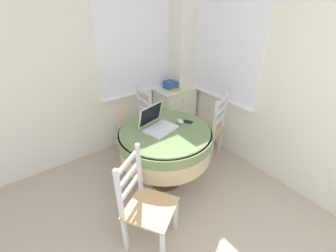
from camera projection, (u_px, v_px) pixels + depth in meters
The scene contains 11 objects.
corner_room_shell at pixel (192, 77), 2.31m from camera, with size 4.12×4.85×2.55m.
round_dining_table at pixel (165, 141), 2.50m from camera, with size 1.04×1.04×0.75m.
laptop at pixel (157, 124), 2.43m from camera, with size 0.40×0.37×0.26m.
computer_mouse at pixel (180, 121), 2.54m from camera, with size 0.07×0.10×0.05m.
cell_phone at pixel (188, 122), 2.57m from camera, with size 0.11×0.13×0.01m.
dining_chair_near_back_window at pixel (137, 124), 3.16m from camera, with size 0.41×0.40×0.94m.
dining_chair_near_right_window at pixel (209, 129), 3.03m from camera, with size 0.51×0.52×0.94m.
dining_chair_camera_near at pixel (145, 205), 1.93m from camera, with size 0.54×0.55×0.94m.
corner_cabinet at pixel (175, 111), 3.62m from camera, with size 0.60×0.41×0.78m.
storage_box at pixel (170, 85), 3.39m from camera, with size 0.15×0.18×0.11m.
book_on_cabinet at pixel (172, 89), 3.37m from camera, with size 0.12×0.21×0.02m.
Camera 1 is at (-0.48, 0.21, 2.01)m, focal length 24.00 mm.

